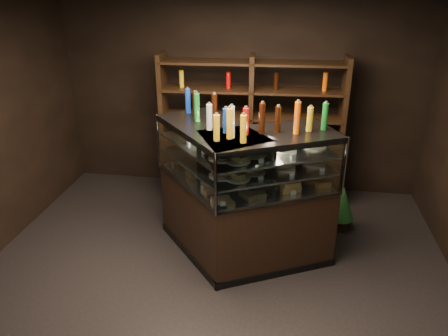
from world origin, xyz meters
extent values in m
plane|color=black|center=(0.00, 0.00, 0.00)|extent=(5.00, 5.00, 0.00)
cube|color=black|center=(0.00, 2.50, 1.50)|extent=(5.00, 0.02, 3.00)
cube|color=black|center=(0.51, 0.61, 0.43)|extent=(1.48, 1.19, 0.87)
cube|color=black|center=(0.51, 0.61, 0.04)|extent=(1.53, 1.23, 0.08)
cube|color=black|center=(0.51, 0.61, 1.45)|extent=(1.48, 1.19, 0.06)
cube|color=silver|center=(0.51, 0.61, 0.88)|extent=(1.41, 1.12, 0.02)
cube|color=silver|center=(0.51, 0.61, 1.08)|extent=(1.41, 1.12, 0.02)
cube|color=silver|center=(0.51, 0.61, 1.27)|extent=(1.41, 1.12, 0.02)
cube|color=white|center=(0.66, 0.31, 1.17)|extent=(1.19, 0.60, 0.61)
cylinder|color=silver|center=(1.25, 0.61, 1.17)|extent=(0.03, 0.03, 0.63)
cylinder|color=silver|center=(0.06, 0.02, 1.17)|extent=(0.03, 0.03, 0.63)
cube|color=black|center=(-0.10, 0.74, 0.43)|extent=(1.35, 1.45, 0.87)
cube|color=black|center=(-0.10, 0.74, 0.04)|extent=(1.39, 1.49, 0.08)
cube|color=black|center=(-0.10, 0.74, 1.45)|extent=(1.35, 1.45, 0.06)
cube|color=silver|center=(-0.10, 0.74, 0.88)|extent=(1.28, 1.37, 0.02)
cube|color=silver|center=(-0.10, 0.74, 1.08)|extent=(1.28, 1.37, 0.02)
cube|color=silver|center=(-0.10, 0.74, 1.27)|extent=(1.28, 1.37, 0.02)
cube|color=white|center=(-0.36, 0.53, 1.17)|extent=(0.84, 1.04, 0.61)
cylinder|color=silver|center=(0.06, 0.02, 1.17)|extent=(0.03, 0.03, 0.63)
cylinder|color=silver|center=(-0.77, 1.05, 1.17)|extent=(0.03, 0.03, 0.63)
cube|color=#D5864C|center=(0.02, 0.33, 0.92)|extent=(0.20, 0.16, 0.06)
cube|color=#D5864C|center=(0.36, 0.50, 0.92)|extent=(0.20, 0.16, 0.06)
cube|color=#D5864C|center=(0.69, 0.66, 0.92)|extent=(0.20, 0.16, 0.06)
cube|color=#D5864C|center=(1.02, 0.83, 0.92)|extent=(0.20, 0.16, 0.06)
cylinder|color=white|center=(0.06, 0.38, 1.10)|extent=(0.24, 0.24, 0.02)
cube|color=#D5864C|center=(0.06, 0.38, 1.13)|extent=(0.19, 0.15, 0.05)
cylinder|color=white|center=(0.36, 0.54, 1.10)|extent=(0.24, 0.24, 0.02)
cube|color=#D5864C|center=(0.36, 0.54, 1.13)|extent=(0.19, 0.15, 0.05)
cylinder|color=white|center=(0.66, 0.69, 1.10)|extent=(0.24, 0.24, 0.02)
cube|color=#D5864C|center=(0.66, 0.69, 1.13)|extent=(0.19, 0.15, 0.05)
cylinder|color=white|center=(0.96, 0.84, 1.10)|extent=(0.24, 0.24, 0.02)
cube|color=#D5864C|center=(0.96, 0.84, 1.13)|extent=(0.19, 0.15, 0.05)
cylinder|color=white|center=(0.06, 0.38, 1.28)|extent=(0.24, 0.24, 0.02)
cube|color=#D5864C|center=(0.06, 0.38, 1.32)|extent=(0.19, 0.15, 0.05)
cylinder|color=white|center=(0.36, 0.54, 1.28)|extent=(0.24, 0.24, 0.02)
cube|color=#D5864C|center=(0.36, 0.54, 1.32)|extent=(0.19, 0.15, 0.05)
cylinder|color=white|center=(0.66, 0.69, 1.28)|extent=(0.24, 0.24, 0.02)
cube|color=#D5864C|center=(0.66, 0.69, 1.32)|extent=(0.19, 0.15, 0.05)
cylinder|color=white|center=(0.96, 0.84, 1.28)|extent=(0.24, 0.24, 0.02)
cube|color=#D5864C|center=(0.96, 0.84, 1.32)|extent=(0.19, 0.15, 0.05)
cube|color=#D5864C|center=(-0.47, 1.15, 0.92)|extent=(0.18, 0.20, 0.06)
cube|color=#D5864C|center=(-0.24, 0.86, 0.92)|extent=(0.18, 0.20, 0.06)
cube|color=#D5864C|center=(-0.01, 0.58, 0.92)|extent=(0.18, 0.20, 0.06)
cube|color=#D5864C|center=(0.23, 0.29, 0.92)|extent=(0.18, 0.20, 0.06)
cylinder|color=white|center=(-0.42, 1.13, 1.10)|extent=(0.24, 0.24, 0.02)
cube|color=#D5864C|center=(-0.42, 1.13, 1.13)|extent=(0.17, 0.18, 0.05)
cylinder|color=white|center=(-0.20, 0.87, 1.10)|extent=(0.24, 0.24, 0.02)
cube|color=#D5864C|center=(-0.20, 0.87, 1.13)|extent=(0.17, 0.18, 0.05)
cylinder|color=white|center=(0.01, 0.61, 1.10)|extent=(0.24, 0.24, 0.02)
cube|color=#D5864C|center=(0.01, 0.61, 1.13)|extent=(0.17, 0.18, 0.05)
cylinder|color=white|center=(0.22, 0.35, 1.10)|extent=(0.24, 0.24, 0.02)
cube|color=#D5864C|center=(0.22, 0.35, 1.13)|extent=(0.17, 0.18, 0.05)
cylinder|color=white|center=(-0.42, 1.13, 1.28)|extent=(0.24, 0.24, 0.02)
cube|color=#D5864C|center=(-0.42, 1.13, 1.32)|extent=(0.17, 0.18, 0.05)
cylinder|color=white|center=(-0.20, 0.87, 1.28)|extent=(0.24, 0.24, 0.02)
cube|color=#D5864C|center=(-0.20, 0.87, 1.32)|extent=(0.17, 0.18, 0.05)
cylinder|color=white|center=(0.01, 0.61, 1.28)|extent=(0.24, 0.24, 0.02)
cube|color=#D5864C|center=(0.01, 0.61, 1.32)|extent=(0.17, 0.18, 0.05)
cylinder|color=white|center=(0.22, 0.35, 1.28)|extent=(0.24, 0.24, 0.02)
cube|color=#D5864C|center=(0.22, 0.35, 1.32)|extent=(0.17, 0.18, 0.05)
cylinder|color=#0F38B2|center=(0.01, 0.36, 1.62)|extent=(0.06, 0.06, 0.28)
cylinder|color=silver|center=(0.01, 0.36, 1.77)|extent=(0.03, 0.03, 0.02)
cylinder|color=#D8590A|center=(0.15, 0.43, 1.62)|extent=(0.06, 0.06, 0.28)
cylinder|color=silver|center=(0.15, 0.43, 1.77)|extent=(0.03, 0.03, 0.02)
cylinder|color=yellow|center=(0.29, 0.50, 1.62)|extent=(0.06, 0.06, 0.28)
cylinder|color=silver|center=(0.29, 0.50, 1.77)|extent=(0.03, 0.03, 0.02)
cylinder|color=black|center=(0.44, 0.58, 1.62)|extent=(0.06, 0.06, 0.28)
cylinder|color=silver|center=(0.44, 0.58, 1.77)|extent=(0.03, 0.03, 0.02)
cylinder|color=#B20C0A|center=(0.58, 0.65, 1.62)|extent=(0.06, 0.06, 0.28)
cylinder|color=silver|center=(0.58, 0.65, 1.77)|extent=(0.03, 0.03, 0.02)
cylinder|color=#147223|center=(0.72, 0.72, 1.62)|extent=(0.06, 0.06, 0.28)
cylinder|color=silver|center=(0.72, 0.72, 1.77)|extent=(0.03, 0.03, 0.02)
cylinder|color=silver|center=(0.86, 0.79, 1.62)|extent=(0.06, 0.06, 0.28)
cylinder|color=silver|center=(0.86, 0.79, 1.77)|extent=(0.03, 0.03, 0.02)
cylinder|color=#0F38B2|center=(1.00, 0.86, 1.62)|extent=(0.06, 0.06, 0.28)
cylinder|color=silver|center=(1.00, 0.86, 1.77)|extent=(0.03, 0.03, 0.02)
cylinder|color=#0F38B2|center=(-0.45, 1.17, 1.62)|extent=(0.06, 0.06, 0.28)
cylinder|color=silver|center=(-0.45, 1.17, 1.77)|extent=(0.03, 0.03, 0.02)
cylinder|color=#D8590A|center=(-0.35, 1.05, 1.62)|extent=(0.06, 0.06, 0.28)
cylinder|color=silver|center=(-0.35, 1.05, 1.77)|extent=(0.03, 0.03, 0.02)
cylinder|color=yellow|center=(-0.25, 0.93, 1.62)|extent=(0.06, 0.06, 0.28)
cylinder|color=silver|center=(-0.25, 0.93, 1.77)|extent=(0.03, 0.03, 0.02)
cylinder|color=black|center=(-0.15, 0.80, 1.62)|extent=(0.06, 0.06, 0.28)
cylinder|color=silver|center=(-0.15, 0.80, 1.77)|extent=(0.03, 0.03, 0.02)
cylinder|color=#B20C0A|center=(-0.05, 0.68, 1.62)|extent=(0.06, 0.06, 0.28)
cylinder|color=silver|center=(-0.05, 0.68, 1.77)|extent=(0.03, 0.03, 0.02)
cylinder|color=#147223|center=(0.05, 0.56, 1.62)|extent=(0.06, 0.06, 0.28)
cylinder|color=silver|center=(0.05, 0.56, 1.77)|extent=(0.03, 0.03, 0.02)
cylinder|color=silver|center=(0.15, 0.43, 1.62)|extent=(0.06, 0.06, 0.28)
cylinder|color=silver|center=(0.15, 0.43, 1.77)|extent=(0.03, 0.03, 0.02)
cylinder|color=#0F38B2|center=(0.25, 0.31, 1.62)|extent=(0.06, 0.06, 0.28)
cylinder|color=silver|center=(0.25, 0.31, 1.77)|extent=(0.03, 0.03, 0.02)
cylinder|color=black|center=(1.39, 1.40, 0.08)|extent=(0.20, 0.20, 0.15)
cone|color=#195A22|center=(1.39, 1.40, 0.37)|extent=(0.31, 0.31, 0.43)
cone|color=#195A22|center=(1.39, 1.40, 0.51)|extent=(0.24, 0.24, 0.30)
cube|color=black|center=(0.19, 2.05, 0.45)|extent=(2.41, 0.52, 0.90)
cube|color=black|center=(-0.98, 2.00, 1.45)|extent=(0.08, 0.38, 1.10)
cube|color=black|center=(0.19, 2.05, 1.45)|extent=(0.08, 0.38, 1.10)
cube|color=black|center=(1.35, 2.10, 1.45)|extent=(0.08, 0.38, 1.10)
cube|color=black|center=(0.19, 2.05, 1.20)|extent=(2.36, 0.48, 0.03)
cube|color=black|center=(0.19, 2.05, 1.55)|extent=(2.36, 0.48, 0.03)
cube|color=black|center=(0.19, 2.05, 1.90)|extent=(2.36, 0.48, 0.03)
cylinder|color=#0F38B2|center=(-0.72, 2.01, 1.32)|extent=(0.06, 0.06, 0.22)
cylinder|color=#D8590A|center=(-0.11, 2.04, 1.32)|extent=(0.06, 0.06, 0.22)
cylinder|color=yellow|center=(0.49, 2.06, 1.32)|extent=(0.06, 0.06, 0.22)
cylinder|color=black|center=(1.10, 2.09, 1.32)|extent=(0.06, 0.06, 0.22)
camera|label=1|loc=(0.67, -3.45, 2.90)|focal=35.00mm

